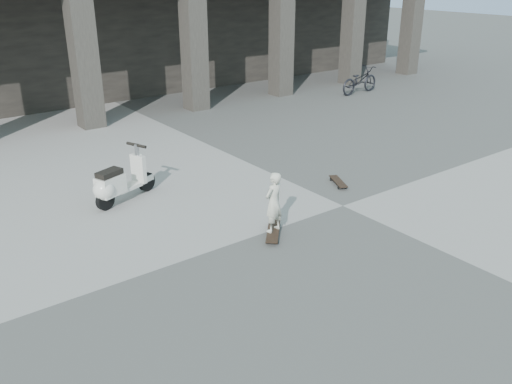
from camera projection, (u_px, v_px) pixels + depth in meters
ground at (343, 206)px, 10.61m from camera, size 90.00×90.00×0.00m
colonnade at (76, 6)px, 19.62m from camera, size 28.00×8.82×6.00m
longboard at (273, 232)px, 9.43m from camera, size 0.75×0.80×0.09m
skateboard_spare at (338, 182)px, 11.62m from camera, size 0.47×0.73×0.09m
child at (274, 202)px, 9.21m from camera, size 0.44×0.34×1.08m
scooter at (116, 184)px, 10.52m from camera, size 1.48×0.79×1.08m
bicycle at (360, 80)px, 19.87m from camera, size 1.87×0.77×0.96m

